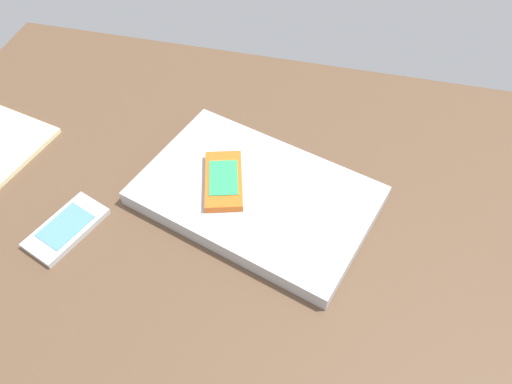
{
  "coord_description": "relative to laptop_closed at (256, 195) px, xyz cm",
  "views": [
    {
      "loc": [
        8.12,
        -39.5,
        60.23
      ],
      "look_at": [
        -2.58,
        4.94,
        5.0
      ],
      "focal_mm": 34.97,
      "sensor_mm": 36.0,
      "label": 1
    }
  ],
  "objects": [
    {
      "name": "cell_phone_on_laptop",
      "position": [
        -4.84,
        0.17,
        1.84
      ],
      "size": [
        8.07,
        11.72,
        1.31
      ],
      "color": "orange",
      "rests_on": "laptop_closed"
    },
    {
      "name": "desk_surface",
      "position": [
        2.58,
        -4.94,
        -2.72
      ],
      "size": [
        120.0,
        80.0,
        3.0
      ],
      "primitive_type": "cube",
      "color": "brown",
      "rests_on": "ground"
    },
    {
      "name": "laptop_closed",
      "position": [
        0.0,
        0.0,
        0.0
      ],
      "size": [
        37.78,
        30.09,
        2.43
      ],
      "primitive_type": "cube",
      "rotation": [
        0.0,
        0.0,
        -0.31
      ],
      "color": "#B7BABC",
      "rests_on": "desk_surface"
    },
    {
      "name": "cell_phone_on_desk",
      "position": [
        -24.51,
        -11.35,
        -0.71
      ],
      "size": [
        9.41,
        12.58,
        1.07
      ],
      "color": "silver",
      "rests_on": "desk_surface"
    }
  ]
}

